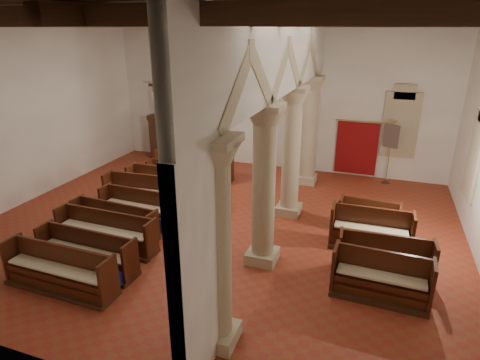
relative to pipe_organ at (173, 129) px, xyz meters
name	(u,v)px	position (x,y,z in m)	size (l,w,h in m)	color
floor	(220,225)	(4.50, -5.50, -1.37)	(14.00, 14.00, 0.00)	brown
ceiling	(215,13)	(4.50, -5.50, 4.63)	(14.00, 14.00, 0.00)	#312110
wall_back	(274,97)	(4.50, 0.50, 1.63)	(14.00, 0.02, 6.00)	white
wall_front	(62,220)	(4.50, -11.50, 1.63)	(14.00, 0.02, 6.00)	white
wall_left	(24,113)	(-2.50, -5.50, 1.63)	(0.02, 12.00, 6.00)	white
ceiling_beams	(216,21)	(4.50, -5.50, 4.45)	(13.80, 11.80, 0.30)	#3F2714
arcade	(281,114)	(6.30, -5.50, 2.19)	(0.90, 11.90, 6.00)	tan
window_right_b	(476,156)	(11.48, -3.00, 0.83)	(0.03, 1.00, 2.20)	#2B614B
window_back	(400,125)	(9.50, 0.48, 0.83)	(1.00, 0.03, 2.20)	#2B614B
pipe_organ	(173,129)	(0.00, 0.00, 0.00)	(2.10, 0.85, 4.40)	#3F2714
lectern	(208,161)	(2.18, -1.09, -0.90)	(0.56, 0.60, 1.13)	#3D1F13
dossal_curtain	(357,148)	(8.00, 0.42, -0.21)	(1.80, 0.07, 2.17)	maroon
processional_banner	(388,163)	(9.24, -0.01, -0.56)	(0.53, 0.68, 2.48)	#3F2714
hymnal_box_a	(118,276)	(3.43, -9.14, -1.12)	(0.30, 0.24, 0.30)	navy
hymnal_box_b	(141,234)	(2.85, -7.23, -1.09)	(0.37, 0.30, 0.37)	#164098
hymnal_box_c	(166,223)	(3.15, -6.40, -1.11)	(0.33, 0.27, 0.33)	navy
tube_heater_a	(52,281)	(2.03, -9.71, -1.21)	(0.10, 0.10, 1.00)	white
tube_heater_b	(84,276)	(2.58, -9.30, -1.21)	(0.11, 0.11, 1.13)	white
nave_pew_0	(60,276)	(2.28, -9.68, -1.02)	(2.80, 0.76, 1.06)	#3F2714
nave_pew_1	(87,258)	(2.33, -8.83, -1.03)	(2.67, 0.77, 1.03)	#3F2714
nave_pew_2	(106,236)	(2.10, -7.76, -1.03)	(2.93, 0.73, 1.03)	#3F2714
nave_pew_3	(115,225)	(1.86, -7.07, -1.06)	(2.77, 0.81, 0.95)	#3F2714
nave_pew_4	(150,214)	(2.50, -6.18, -1.02)	(3.31, 0.82, 1.06)	#3F2714
nave_pew_5	(152,198)	(1.94, -5.15, -1.00)	(3.29, 0.95, 1.13)	#3F2714
nave_pew_6	(172,190)	(2.20, -4.27, -0.99)	(3.23, 0.89, 1.14)	#3F2714
nave_pew_7	(181,180)	(1.98, -3.13, -1.06)	(2.79, 0.75, 0.95)	#3F2714
nave_pew_8	(193,170)	(1.98, -2.07, -1.01)	(3.21, 0.77, 1.09)	#3F2714
aisle_pew_0	(380,284)	(9.18, -7.58, -1.00)	(2.12, 0.81, 1.10)	#3F2714
aisle_pew_1	(384,264)	(9.25, -6.70, -1.02)	(2.22, 0.84, 1.06)	#3F2714
aisle_pew_2	(370,235)	(8.87, -5.40, -0.99)	(2.15, 0.81, 1.14)	#3F2714
aisle_pew_3	(368,223)	(8.78, -4.53, -1.03)	(1.76, 0.78, 1.01)	#3F2714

